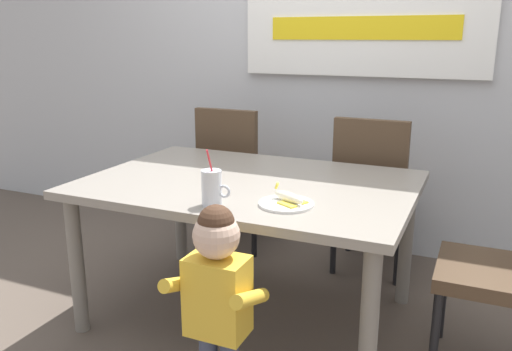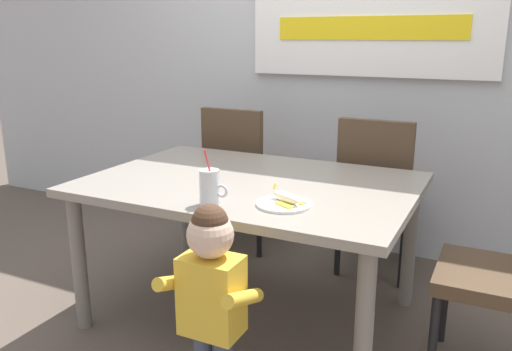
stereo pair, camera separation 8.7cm
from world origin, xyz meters
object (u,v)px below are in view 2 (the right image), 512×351
dining_chair_right (377,188)px  peeled_banana (287,198)px  dining_chair_left (240,170)px  toddler_standing (211,286)px  dining_table (251,196)px  snack_plate (284,204)px  milk_cup (210,189)px

dining_chair_right → peeled_banana: 1.07m
dining_chair_left → toddler_standing: bearing=114.0°
dining_table → dining_chair_right: size_ratio=1.62×
dining_table → toddler_standing: toddler_standing is taller
dining_chair_left → snack_plate: (0.77, -1.08, 0.19)m
dining_chair_left → dining_chair_right: size_ratio=1.00×
toddler_standing → snack_plate: bearing=75.6°
snack_plate → milk_cup: bearing=-155.7°
dining_table → toddler_standing: 0.74m
toddler_standing → dining_chair_right: bearing=80.1°
toddler_standing → milk_cup: milk_cup is taller
toddler_standing → milk_cup: bearing=120.8°
dining_table → dining_chair_right: 0.89m
dining_table → snack_plate: 0.42m
dining_table → peeled_banana: size_ratio=9.12×
dining_chair_left → milk_cup: (0.49, -1.20, 0.25)m
milk_cup → peeled_banana: 0.32m
dining_table → toddler_standing: (0.19, -0.70, -0.12)m
toddler_standing → milk_cup: (-0.17, 0.29, 0.27)m
dining_table → peeled_banana: peeled_banana is taller
dining_chair_left → dining_chair_right: (0.92, -0.03, 0.00)m
dining_chair_right → milk_cup: bearing=70.0°
toddler_standing → snack_plate: 0.48m
toddler_standing → milk_cup: 0.43m
dining_chair_left → toddler_standing: size_ratio=1.15×
dining_table → dining_chair_left: size_ratio=1.62×
dining_chair_left → peeled_banana: size_ratio=5.62×
toddler_standing → peeled_banana: bearing=74.7°
dining_table → snack_plate: snack_plate is taller
toddler_standing → snack_plate: toddler_standing is taller
dining_chair_right → milk_cup: size_ratio=3.90×
dining_chair_left → toddler_standing: (0.66, -1.49, -0.02)m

